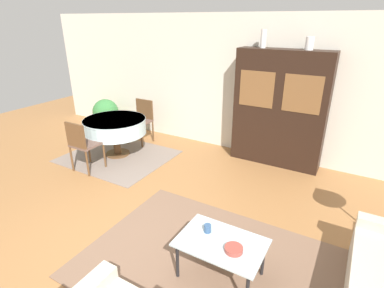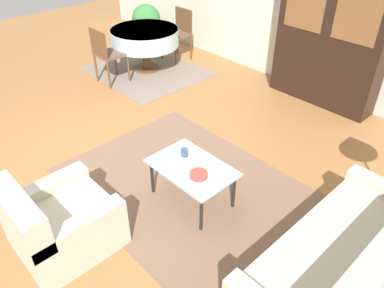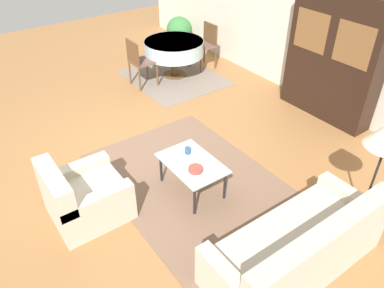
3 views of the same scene
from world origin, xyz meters
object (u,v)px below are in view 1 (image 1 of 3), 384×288
object	(u,v)px
potted_plant	(106,113)
bowl	(234,249)
dining_table	(115,126)
cup	(208,228)
vase_tall	(263,39)
coffee_table	(221,246)
dining_chair_near	(82,143)
dining_chair_far	(142,118)
vase_short	(310,43)
display_cabinet	(279,109)

from	to	relation	value
potted_plant	bowl	bearing A→B (deg)	-31.92
dining_table	cup	world-z (taller)	dining_table
vase_tall	cup	bearing A→B (deg)	-80.45
coffee_table	vase_tall	size ratio (longest dim) A/B	2.93
dining_table	potted_plant	distance (m)	1.59
dining_chair_near	dining_chair_far	xyz separation A→B (m)	(0.00, 1.65, 0.00)
coffee_table	dining_chair_far	bearing A→B (deg)	140.16
dining_chair_far	vase_tall	bearing A→B (deg)	-169.76
cup	potted_plant	distance (m)	5.01
vase_tall	dining_table	bearing A→B (deg)	-152.69
dining_table	vase_short	bearing A→B (deg)	21.46
coffee_table	vase_tall	bearing A→B (deg)	102.86
dining_chair_far	potted_plant	bearing A→B (deg)	-6.85
display_cabinet	vase_short	world-z (taller)	vase_short
coffee_table	dining_table	xyz separation A→B (m)	(-3.16, 1.81, 0.20)
dining_chair_near	bowl	size ratio (longest dim) A/B	5.12
cup	potted_plant	size ratio (longest dim) A/B	0.11
potted_plant	cup	bearing A→B (deg)	-32.81
coffee_table	dining_table	size ratio (longest dim) A/B	0.73
coffee_table	cup	world-z (taller)	cup
display_cabinet	bowl	distance (m)	3.22
dining_table	dining_chair_far	size ratio (longest dim) A/B	1.30
dining_chair_near	bowl	bearing A→B (deg)	-17.50
dining_chair_far	bowl	world-z (taller)	dining_chair_far
bowl	vase_short	distance (m)	3.59
dining_chair_near	vase_tall	size ratio (longest dim) A/B	3.08
vase_tall	dining_chair_far	bearing A→B (deg)	-169.76
bowl	dining_chair_far	bearing A→B (deg)	140.92
dining_chair_near	cup	bearing A→B (deg)	-17.17
vase_tall	vase_short	bearing A→B (deg)	0.00
dining_table	vase_tall	xyz separation A→B (m)	(2.46, 1.27, 1.65)
dining_chair_far	bowl	size ratio (longest dim) A/B	5.12
display_cabinet	dining_table	distance (m)	3.17
dining_chair_near	dining_chair_far	bearing A→B (deg)	90.00
dining_table	potted_plant	size ratio (longest dim) A/B	1.55
dining_chair_far	bowl	bearing A→B (deg)	140.92
display_cabinet	dining_chair_near	bearing A→B (deg)	-143.87
coffee_table	dining_table	bearing A→B (deg)	150.17
coffee_table	vase_tall	distance (m)	3.66
bowl	potted_plant	size ratio (longest dim) A/B	0.23
display_cabinet	potted_plant	distance (m)	4.17
display_cabinet	cup	distance (m)	3.06
dining_table	potted_plant	bearing A→B (deg)	142.02
dining_chair_near	display_cabinet	bearing A→B (deg)	36.13
coffee_table	bowl	distance (m)	0.19
vase_short	coffee_table	bearing A→B (deg)	-91.25
coffee_table	vase_short	xyz separation A→B (m)	(0.07, 3.08, 1.80)
bowl	vase_short	bearing A→B (deg)	91.72
dining_table	vase_tall	bearing A→B (deg)	27.31
dining_chair_far	dining_chair_near	bearing A→B (deg)	90.00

